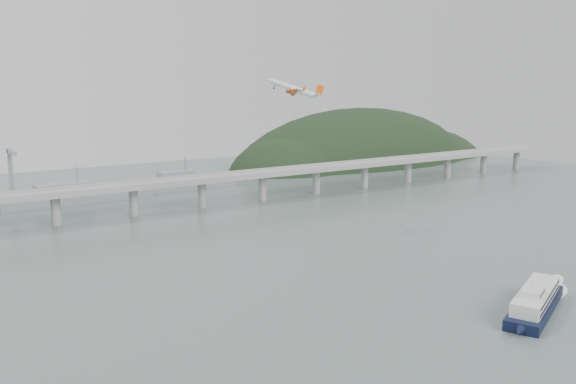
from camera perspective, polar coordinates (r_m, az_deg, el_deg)
ground at (r=265.60m, az=6.51°, el=-9.50°), size 900.00×900.00×0.00m
bridge at (r=429.32m, az=-10.65°, el=0.55°), size 800.00×22.00×23.90m
headland at (r=695.87m, az=7.47°, el=1.33°), size 365.00×155.00×156.00m
ferry at (r=262.61m, az=22.14°, el=-9.45°), size 80.81×43.32×16.30m
airliner at (r=353.20m, az=0.63°, el=9.60°), size 32.66×30.66×13.44m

